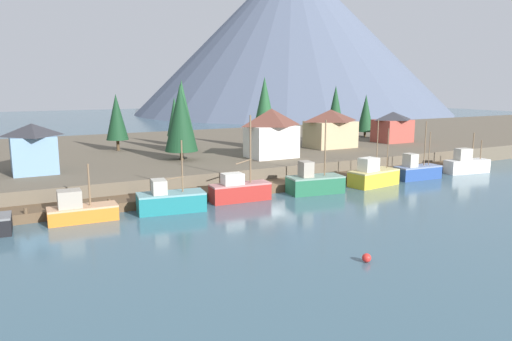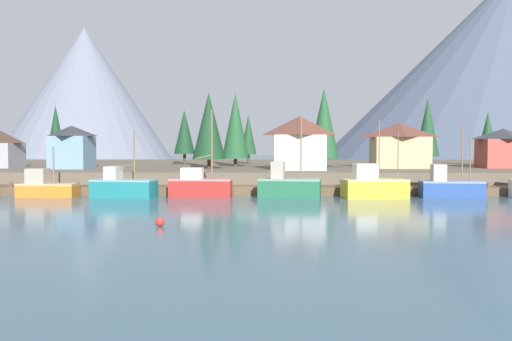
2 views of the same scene
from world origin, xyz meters
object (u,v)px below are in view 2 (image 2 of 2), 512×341
Objects in this scene: fishing_boat_blue at (450,187)px; house_white at (299,142)px; house_grey at (1,149)px; conifer_centre at (488,135)px; fishing_boat_yellow at (373,186)px; house_tan at (400,145)px; fishing_boat_green at (289,186)px; conifer_mid_right at (209,126)px; fishing_boat_orange at (46,187)px; conifer_mid_left at (427,127)px; fishing_boat_teal at (123,187)px; house_red at (502,148)px; conifer_back_left at (248,135)px; conifer_far_left at (235,126)px; conifer_near_left at (56,131)px; conifer_back_right at (324,123)px; house_blue at (72,147)px; fishing_boat_red at (200,186)px; channel_buoy at (160,221)px; conifer_near_right at (184,132)px.

fishing_boat_blue is 1.12× the size of house_white.
house_grey is 0.72× the size of conifer_centre.
house_tan is (7.65, 19.65, 4.54)m from fishing_boat_yellow.
conifer_mid_right is at bearing 129.12° from fishing_boat_green.
conifer_mid_left reaches higher than fishing_boat_orange.
fishing_boat_teal is 1.14× the size of house_red.
fishing_boat_teal is at bearing -110.13° from conifer_back_left.
house_white reaches higher than house_red.
conifer_far_left reaches higher than conifer_mid_right.
conifer_back_left is at bearing 127.28° from fishing_boat_blue.
conifer_near_left is (-23.16, 41.13, 7.26)m from fishing_boat_teal.
fishing_boat_orange is 0.55× the size of conifer_back_right.
conifer_mid_left is 30.37m from conifer_back_left.
fishing_boat_teal is 18.79m from fishing_boat_green.
conifer_mid_right reaches higher than fishing_boat_yellow.
conifer_centre is (32.04, 15.66, 1.22)m from house_white.
conifer_mid_left is 34.74m from conifer_mid_right.
fishing_boat_teal is 55.38m from house_red.
conifer_back_right reaches higher than conifer_centre.
fishing_boat_orange is 0.88× the size of fishing_boat_teal.
house_blue is (-40.12, 17.37, 4.31)m from fishing_boat_yellow.
conifer_back_left reaches higher than fishing_boat_red.
fishing_boat_red is 28.46m from fishing_boat_blue.
fishing_boat_yellow is 0.82× the size of conifer_mid_left.
channel_buoy is at bearing -140.96° from fishing_boat_yellow.
channel_buoy is at bearing -52.65° from house_grey.
house_tan reaches higher than fishing_boat_blue.
conifer_back_left is (5.20, 17.71, -1.01)m from conifer_mid_right.
conifer_mid_right is 18.36m from conifer_back_right.
conifer_back_left is at bearing 109.64° from house_white.
conifer_back_left is at bearing 160.84° from conifer_mid_left.
fishing_boat_yellow is 25.69m from conifer_back_right.
fishing_boat_green is at bearing 8.46° from fishing_boat_teal.
conifer_mid_left is (5.85, 6.31, 2.78)m from house_tan.
fishing_boat_yellow is at bearing 1.84° from fishing_boat_orange.
fishing_boat_orange is at bearing -153.60° from conifer_mid_left.
house_blue is 12.10m from house_grey.
conifer_far_left is (-25.76, 26.33, 7.76)m from fishing_boat_blue.
fishing_boat_red reaches higher than fishing_boat_green.
channel_buoy is (-19.98, -21.63, -1.00)m from fishing_boat_yellow.
channel_buoy is at bearing -135.63° from house_red.
conifer_far_left is at bearing 169.20° from conifer_back_right.
conifer_mid_right is (-0.68, 17.43, 7.37)m from fishing_boat_red.
conifer_mid_right is (31.52, -1.97, 3.35)m from house_grey.
conifer_back_right is (17.33, 6.03, 0.60)m from conifer_mid_right.
fishing_boat_red is 18.94m from conifer_mid_right.
fishing_boat_yellow is 39.51m from conifer_back_left.
conifer_near_right is (25.76, 13.13, 2.76)m from house_grey.
house_grey is at bearing -174.94° from conifer_mid_left.
conifer_near_right reaches higher than house_blue.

